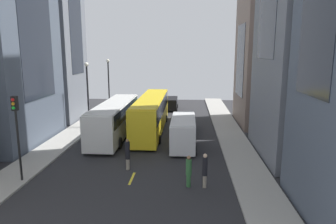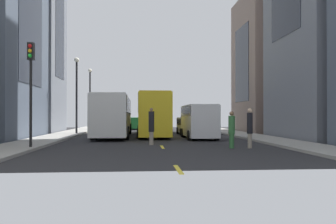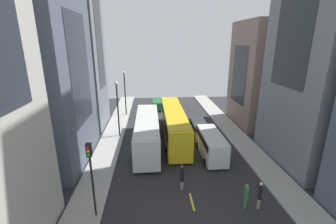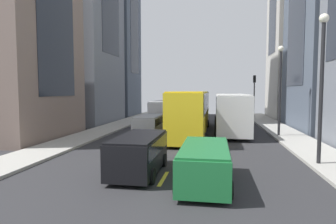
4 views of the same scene
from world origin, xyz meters
name	(u,v)px [view 1 (image 1 of 4)]	position (x,y,z in m)	size (l,w,h in m)	color
ground_plane	(153,130)	(0.00, 0.00, 0.00)	(42.58, 42.58, 0.00)	#28282B
sidewalk_west	(80,129)	(-7.91, 0.00, 0.07)	(2.75, 44.00, 0.15)	#9E9B93
sidewalk_east	(229,131)	(7.91, 0.00, 0.07)	(2.75, 44.00, 0.15)	#9E9B93
lane_stripe_1	(132,178)	(0.00, -12.60, 0.01)	(0.16, 2.00, 0.01)	yellow
lane_stripe_2	(148,142)	(0.00, -4.20, 0.01)	(0.16, 2.00, 0.01)	yellow
lane_stripe_3	(157,122)	(0.00, 4.20, 0.01)	(0.16, 2.00, 0.01)	yellow
lane_stripe_4	(163,109)	(0.00, 12.60, 0.01)	(0.16, 2.00, 0.01)	yellow
lane_stripe_5	(167,100)	(0.00, 21.00, 0.01)	(0.16, 2.00, 0.01)	yellow
building_west_2	(46,14)	(-12.91, 4.82, 12.47)	(6.91, 7.12, 24.93)	slate
building_east_2	(281,61)	(13.98, 4.23, 7.20)	(9.08, 8.83, 14.40)	#7A665B
city_bus_white	(115,116)	(-3.45, -2.49, 2.01)	(2.80, 12.41, 3.35)	silver
streetcar_yellow	(151,111)	(-0.15, -0.22, 2.13)	(2.70, 14.19, 3.59)	yellow
delivery_van_white	(183,130)	(3.25, -5.52, 1.52)	(2.25, 6.13, 2.58)	white
car_green_0	(151,102)	(-1.70, 13.02, 0.90)	(2.02, 4.52, 1.52)	#1E7238
car_black_1	(171,103)	(1.20, 12.00, 0.99)	(1.95, 4.30, 1.68)	black
car_silver_2	(185,121)	(3.35, 0.63, 0.94)	(2.05, 4.64, 1.58)	#B7BABF
pedestrian_crossing_mid	(189,170)	(3.73, -13.58, 1.07)	(0.36, 0.36, 2.01)	#336B38
pedestrian_waiting_curb	(128,154)	(-0.57, -11.04, 1.19)	(0.34, 0.34, 2.24)	gray
pedestrian_walking_far	(205,169)	(4.72, -13.67, 1.18)	(0.31, 0.31, 2.19)	gray
traffic_light_near_corner	(16,122)	(-6.94, -13.64, 3.96)	(0.32, 0.44, 5.44)	black
streetlamp_near	(109,80)	(-7.04, 9.42, 4.48)	(0.44, 0.44, 7.08)	black
streetlamp_far	(88,88)	(-7.04, 0.56, 4.42)	(0.44, 0.44, 6.96)	black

